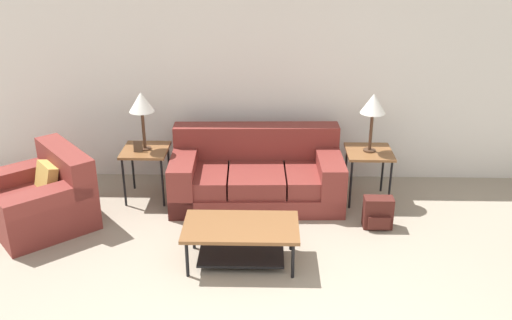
{
  "coord_description": "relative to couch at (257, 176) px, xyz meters",
  "views": [
    {
      "loc": [
        -0.15,
        -2.87,
        3.08
      ],
      "look_at": [
        -0.27,
        2.46,
        0.8
      ],
      "focal_mm": 40.0,
      "sensor_mm": 36.0,
      "label": 1
    }
  ],
  "objects": [
    {
      "name": "table_lamp_right",
      "position": [
        1.29,
        0.02,
        0.87
      ],
      "size": [
        0.28,
        0.28,
        0.68
      ],
      "color": "#472D1E",
      "rests_on": "side_table_right"
    },
    {
      "name": "side_table_right",
      "position": [
        1.29,
        0.02,
        0.26
      ],
      "size": [
        0.52,
        0.53,
        0.62
      ],
      "color": "brown",
      "rests_on": "ground_plane"
    },
    {
      "name": "armchair",
      "position": [
        -2.29,
        -0.63,
        -0.0
      ],
      "size": [
        1.39,
        1.4,
        0.8
      ],
      "color": "maroon",
      "rests_on": "ground_plane"
    },
    {
      "name": "coffee_table",
      "position": [
        -0.12,
        -1.35,
        0.01
      ],
      "size": [
        1.09,
        0.61,
        0.41
      ],
      "color": "brown",
      "rests_on": "ground_plane"
    },
    {
      "name": "wall_back",
      "position": [
        0.28,
        0.68,
        1.01
      ],
      "size": [
        9.14,
        0.06,
        2.6
      ],
      "color": "white",
      "rests_on": "ground_plane"
    },
    {
      "name": "backpack",
      "position": [
        1.31,
        -0.64,
        -0.12
      ],
      "size": [
        0.31,
        0.24,
        0.35
      ],
      "color": "#4C1E19",
      "rests_on": "ground_plane"
    },
    {
      "name": "couch",
      "position": [
        0.0,
        0.0,
        0.0
      ],
      "size": [
        1.98,
        1.02,
        0.82
      ],
      "color": "maroon",
      "rests_on": "ground_plane"
    },
    {
      "name": "table_lamp_left",
      "position": [
        -1.29,
        0.02,
        0.87
      ],
      "size": [
        0.28,
        0.28,
        0.68
      ],
      "color": "#472D1E",
      "rests_on": "side_table_left"
    },
    {
      "name": "picture_frame",
      "position": [
        -1.35,
        -0.06,
        0.39
      ],
      "size": [
        0.1,
        0.04,
        0.13
      ],
      "color": "#4C3828",
      "rests_on": "side_table_left"
    },
    {
      "name": "side_table_left",
      "position": [
        -1.29,
        0.02,
        0.26
      ],
      "size": [
        0.52,
        0.53,
        0.62
      ],
      "color": "brown",
      "rests_on": "ground_plane"
    }
  ]
}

